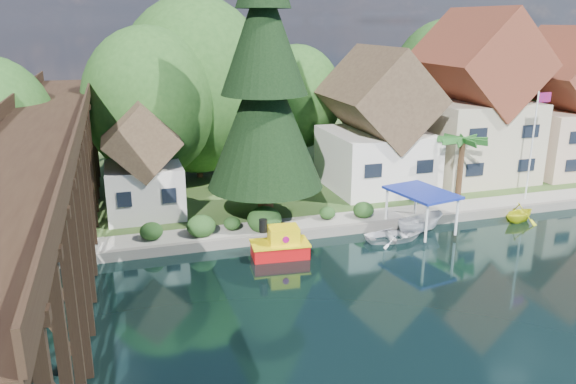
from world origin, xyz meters
The scene contains 18 objects.
ground centered at (0.00, 0.00, 0.00)m, with size 140.00×140.00×0.00m, color black.
bank centered at (0.00, 34.00, 0.25)m, with size 140.00×52.00×0.50m, color #27461C.
seawall centered at (4.00, 8.00, 0.31)m, with size 60.00×0.40×0.62m, color slate.
promenade centered at (6.00, 9.30, 0.53)m, with size 50.00×2.60×0.06m, color gray.
trestle_bridge centered at (-16.00, 5.17, 5.35)m, with size 4.12×44.18×9.30m.
house_left centered at (7.00, 16.00, 5.14)m, with size 7.64×8.64×11.02m.
house_center centered at (16.00, 16.50, 6.42)m, with size 8.65×9.18×13.89m.
house_right centered at (25.00, 16.00, 5.78)m, with size 8.15×8.64×12.45m.
shed centered at (-11.00, 14.50, 3.83)m, with size 5.09×5.40×7.85m.
bg_trees centered at (1.00, 21.25, 7.29)m, with size 49.90×13.30×10.57m.
shrubs centered at (-4.60, 9.26, 1.23)m, with size 15.76×2.47×1.70m.
conifer centered at (-3.35, 11.10, 9.50)m, with size 7.59×7.59×18.69m.
palm_tree centered at (11.44, 10.95, 4.87)m, with size 4.31×4.31×5.00m.
flagpole centered at (16.43, 9.48, 5.42)m, with size 1.26×0.20×8.03m.
tugboat centered at (-3.88, 5.79, 0.73)m, with size 3.51×2.13×2.44m.
boat_white_a centered at (3.73, 6.12, 0.39)m, with size 2.68×3.75×0.78m, color white.
boat_canopy centered at (5.88, 6.80, 1.23)m, with size 3.86×4.95×2.85m.
boat_yellow centered at (13.59, 6.72, 0.74)m, with size 2.42×2.81×1.48m, color yellow.
Camera 1 is at (-12.45, -23.47, 13.27)m, focal length 35.00 mm.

